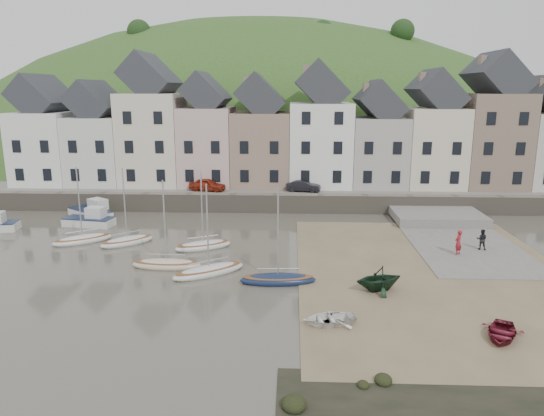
{
  "coord_description": "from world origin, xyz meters",
  "views": [
    {
      "loc": [
        1.54,
        -31.8,
        11.95
      ],
      "look_at": [
        0.0,
        6.0,
        3.0
      ],
      "focal_mm": 33.22,
      "sensor_mm": 36.0,
      "label": 1
    }
  ],
  "objects_px": {
    "rowboat_green": "(379,278)",
    "car_left": "(207,185)",
    "rowboat_red": "(501,333)",
    "sailboat_0": "(83,239)",
    "person_dark": "(482,239)",
    "person_red": "(458,242)",
    "car_right": "(303,186)",
    "rowboat_white": "(329,319)"
  },
  "relations": [
    {
      "from": "person_dark",
      "to": "rowboat_green",
      "type": "bearing_deg",
      "value": 62.97
    },
    {
      "from": "rowboat_red",
      "to": "car_right",
      "type": "relative_size",
      "value": 0.8
    },
    {
      "from": "sailboat_0",
      "to": "rowboat_red",
      "type": "xyz_separation_m",
      "value": [
        27.02,
        -14.88,
        0.09
      ]
    },
    {
      "from": "rowboat_red",
      "to": "person_red",
      "type": "xyz_separation_m",
      "value": [
        1.89,
        12.76,
        0.69
      ]
    },
    {
      "from": "rowboat_white",
      "to": "person_red",
      "type": "bearing_deg",
      "value": 125.18
    },
    {
      "from": "car_right",
      "to": "car_left",
      "type": "bearing_deg",
      "value": 99.62
    },
    {
      "from": "rowboat_red",
      "to": "car_left",
      "type": "distance_m",
      "value": 34.26
    },
    {
      "from": "rowboat_white",
      "to": "rowboat_green",
      "type": "distance_m",
      "value": 5.71
    },
    {
      "from": "person_red",
      "to": "car_right",
      "type": "bearing_deg",
      "value": -98.92
    },
    {
      "from": "rowboat_green",
      "to": "rowboat_red",
      "type": "height_order",
      "value": "rowboat_green"
    },
    {
      "from": "rowboat_green",
      "to": "person_dark",
      "type": "bearing_deg",
      "value": 112.62
    },
    {
      "from": "person_dark",
      "to": "rowboat_red",
      "type": "bearing_deg",
      "value": 94.69
    },
    {
      "from": "rowboat_red",
      "to": "car_left",
      "type": "bearing_deg",
      "value": 150.59
    },
    {
      "from": "rowboat_white",
      "to": "car_right",
      "type": "distance_m",
      "value": 27.2
    },
    {
      "from": "rowboat_green",
      "to": "person_dark",
      "type": "distance_m",
      "value": 12.25
    },
    {
      "from": "person_red",
      "to": "person_dark",
      "type": "height_order",
      "value": "person_red"
    },
    {
      "from": "rowboat_white",
      "to": "rowboat_red",
      "type": "height_order",
      "value": "rowboat_red"
    },
    {
      "from": "rowboat_green",
      "to": "car_left",
      "type": "bearing_deg",
      "value": -167.44
    },
    {
      "from": "sailboat_0",
      "to": "car_left",
      "type": "xyz_separation_m",
      "value": [
        7.86,
        13.45,
        1.99
      ]
    },
    {
      "from": "sailboat_0",
      "to": "rowboat_green",
      "type": "xyz_separation_m",
      "value": [
        21.99,
        -9.06,
        0.57
      ]
    },
    {
      "from": "sailboat_0",
      "to": "car_right",
      "type": "bearing_deg",
      "value": 36.95
    },
    {
      "from": "sailboat_0",
      "to": "rowboat_white",
      "type": "distance_m",
      "value": 23.14
    },
    {
      "from": "sailboat_0",
      "to": "car_right",
      "type": "relative_size",
      "value": 1.8
    },
    {
      "from": "rowboat_green",
      "to": "car_right",
      "type": "bearing_deg",
      "value": 170.78
    },
    {
      "from": "rowboat_white",
      "to": "car_left",
      "type": "bearing_deg",
      "value": -171.56
    },
    {
      "from": "rowboat_green",
      "to": "car_left",
      "type": "height_order",
      "value": "car_left"
    },
    {
      "from": "rowboat_green",
      "to": "person_dark",
      "type": "xyz_separation_m",
      "value": [
        9.08,
        8.23,
        0.08
      ]
    },
    {
      "from": "person_dark",
      "to": "rowboat_white",
      "type": "bearing_deg",
      "value": 66.79
    },
    {
      "from": "rowboat_white",
      "to": "person_dark",
      "type": "xyz_separation_m",
      "value": [
        12.4,
        12.85,
        0.56
      ]
    },
    {
      "from": "rowboat_green",
      "to": "sailboat_0",
      "type": "bearing_deg",
      "value": -131.97
    },
    {
      "from": "rowboat_white",
      "to": "rowboat_red",
      "type": "xyz_separation_m",
      "value": [
        8.35,
        -1.2,
        0.0
      ]
    },
    {
      "from": "rowboat_green",
      "to": "car_right",
      "type": "distance_m",
      "value": 22.93
    },
    {
      "from": "rowboat_red",
      "to": "car_right",
      "type": "xyz_separation_m",
      "value": [
        -9.14,
        28.33,
        1.83
      ]
    },
    {
      "from": "rowboat_green",
      "to": "person_red",
      "type": "relative_size",
      "value": 1.59
    },
    {
      "from": "car_left",
      "to": "car_right",
      "type": "distance_m",
      "value": 10.02
    },
    {
      "from": "rowboat_white",
      "to": "rowboat_green",
      "type": "height_order",
      "value": "rowboat_green"
    },
    {
      "from": "rowboat_red",
      "to": "person_dark",
      "type": "height_order",
      "value": "person_dark"
    },
    {
      "from": "rowboat_red",
      "to": "car_left",
      "type": "xyz_separation_m",
      "value": [
        -19.16,
        28.33,
        1.9
      ]
    },
    {
      "from": "rowboat_green",
      "to": "rowboat_white",
      "type": "bearing_deg",
      "value": -55.31
    },
    {
      "from": "sailboat_0",
      "to": "car_left",
      "type": "bearing_deg",
      "value": 59.71
    },
    {
      "from": "rowboat_red",
      "to": "car_right",
      "type": "distance_m",
      "value": 29.83
    },
    {
      "from": "rowboat_green",
      "to": "person_dark",
      "type": "relative_size",
      "value": 1.86
    }
  ]
}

